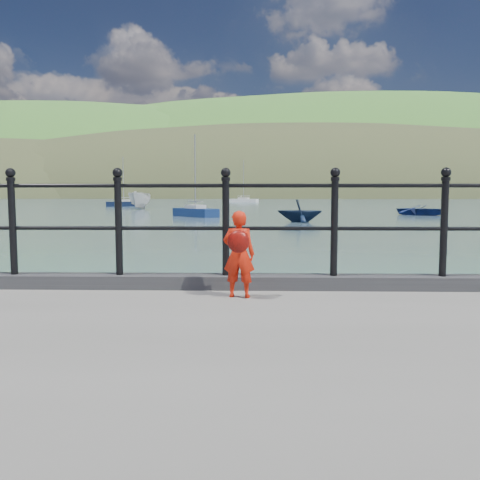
{
  "coord_description": "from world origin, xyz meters",
  "views": [
    {
      "loc": [
        0.91,
        -5.77,
        2.08
      ],
      "look_at": [
        0.76,
        -0.2,
        1.55
      ],
      "focal_mm": 38.0,
      "sensor_mm": 36.0,
      "label": 1
    }
  ],
  "objects_px": {
    "launch_blue": "(423,210)",
    "launch_white": "(140,200)",
    "child": "(239,253)",
    "sailboat_left": "(124,204)",
    "railing": "(172,215)",
    "launch_navy": "(300,211)",
    "sailboat_port": "(195,213)",
    "sailboat_deep": "(243,201)"
  },
  "relations": [
    {
      "from": "launch_blue",
      "to": "launch_white",
      "type": "bearing_deg",
      "value": 105.36
    },
    {
      "from": "child",
      "to": "sailboat_left",
      "type": "xyz_separation_m",
      "value": [
        -18.89,
        68.93,
        -1.12
      ]
    },
    {
      "from": "launch_white",
      "to": "sailboat_left",
      "type": "bearing_deg",
      "value": 115.18
    },
    {
      "from": "child",
      "to": "launch_white",
      "type": "xyz_separation_m",
      "value": [
        -13.71,
        56.56,
        -0.37
      ]
    },
    {
      "from": "railing",
      "to": "child",
      "type": "relative_size",
      "value": 20.33
    },
    {
      "from": "launch_navy",
      "to": "sailboat_port",
      "type": "xyz_separation_m",
      "value": [
        -8.16,
        7.83,
        -0.45
      ]
    },
    {
      "from": "child",
      "to": "sailboat_port",
      "type": "xyz_separation_m",
      "value": [
        -4.8,
        37.96,
        -1.12
      ]
    },
    {
      "from": "launch_white",
      "to": "child",
      "type": "bearing_deg",
      "value": -73.93
    },
    {
      "from": "launch_blue",
      "to": "sailboat_left",
      "type": "relative_size",
      "value": 0.61
    },
    {
      "from": "railing",
      "to": "sailboat_left",
      "type": "distance_m",
      "value": 70.81
    },
    {
      "from": "sailboat_left",
      "to": "child",
      "type": "bearing_deg",
      "value": -91.07
    },
    {
      "from": "sailboat_deep",
      "to": "launch_white",
      "type": "bearing_deg",
      "value": -87.41
    },
    {
      "from": "launch_white",
      "to": "sailboat_port",
      "type": "height_order",
      "value": "sailboat_port"
    },
    {
      "from": "railing",
      "to": "sailboat_deep",
      "type": "xyz_separation_m",
      "value": [
        -1.15,
        97.56,
        -1.48
      ]
    },
    {
      "from": "launch_blue",
      "to": "launch_navy",
      "type": "bearing_deg",
      "value": 175.61
    },
    {
      "from": "launch_white",
      "to": "sailboat_deep",
      "type": "distance_m",
      "value": 43.14
    },
    {
      "from": "launch_blue",
      "to": "sailboat_port",
      "type": "distance_m",
      "value": 20.48
    },
    {
      "from": "sailboat_deep",
      "to": "sailboat_port",
      "type": "distance_m",
      "value": 60.17
    },
    {
      "from": "sailboat_left",
      "to": "sailboat_port",
      "type": "bearing_deg",
      "value": -81.94
    },
    {
      "from": "railing",
      "to": "child",
      "type": "distance_m",
      "value": 0.98
    },
    {
      "from": "launch_blue",
      "to": "sailboat_port",
      "type": "relative_size",
      "value": 0.64
    },
    {
      "from": "railing",
      "to": "launch_blue",
      "type": "bearing_deg",
      "value": 68.28
    },
    {
      "from": "child",
      "to": "launch_blue",
      "type": "xyz_separation_m",
      "value": [
        15.43,
        41.12,
        -0.98
      ]
    },
    {
      "from": "railing",
      "to": "sailboat_deep",
      "type": "distance_m",
      "value": 97.58
    },
    {
      "from": "launch_blue",
      "to": "sailboat_deep",
      "type": "xyz_separation_m",
      "value": [
        -17.34,
        56.94,
        -0.13
      ]
    },
    {
      "from": "launch_blue",
      "to": "sailboat_left",
      "type": "bearing_deg",
      "value": 94.27
    },
    {
      "from": "railing",
      "to": "launch_navy",
      "type": "distance_m",
      "value": 29.94
    },
    {
      "from": "sailboat_left",
      "to": "launch_white",
      "type": "bearing_deg",
      "value": -83.65
    },
    {
      "from": "child",
      "to": "launch_navy",
      "type": "bearing_deg",
      "value": -87.96
    },
    {
      "from": "railing",
      "to": "launch_white",
      "type": "xyz_separation_m",
      "value": [
        -12.95,
        56.07,
        -0.74
      ]
    },
    {
      "from": "launch_blue",
      "to": "sailboat_left",
      "type": "height_order",
      "value": "sailboat_left"
    },
    {
      "from": "launch_blue",
      "to": "sailboat_left",
      "type": "distance_m",
      "value": 44.17
    },
    {
      "from": "child",
      "to": "sailboat_left",
      "type": "relative_size",
      "value": 0.12
    },
    {
      "from": "launch_white",
      "to": "sailboat_left",
      "type": "height_order",
      "value": "sailboat_left"
    },
    {
      "from": "sailboat_deep",
      "to": "sailboat_left",
      "type": "relative_size",
      "value": 1.18
    },
    {
      "from": "child",
      "to": "sailboat_port",
      "type": "relative_size",
      "value": 0.13
    },
    {
      "from": "railing",
      "to": "sailboat_port",
      "type": "distance_m",
      "value": 37.71
    },
    {
      "from": "sailboat_port",
      "to": "child",
      "type": "bearing_deg",
      "value": -34.53
    },
    {
      "from": "child",
      "to": "launch_blue",
      "type": "relative_size",
      "value": 0.2
    },
    {
      "from": "child",
      "to": "launch_white",
      "type": "height_order",
      "value": "launch_white"
    },
    {
      "from": "sailboat_deep",
      "to": "sailboat_left",
      "type": "distance_m",
      "value": 33.72
    },
    {
      "from": "sailboat_deep",
      "to": "sailboat_port",
      "type": "xyz_separation_m",
      "value": [
        -2.89,
        -60.1,
        -0.0
      ]
    }
  ]
}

